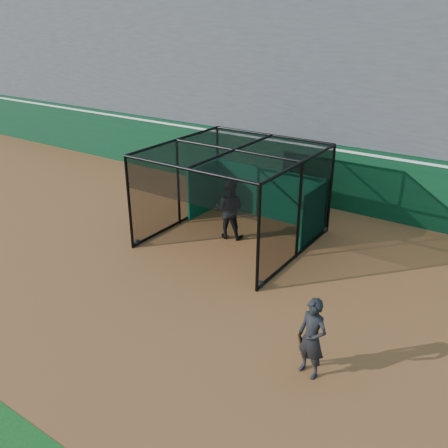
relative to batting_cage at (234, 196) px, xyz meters
The scene contains 6 objects.
ground 4.12m from the batting_cage, 81.43° to the right, with size 120.00×120.00×0.00m, color brown.
outfield_wall 4.76m from the batting_cage, 83.11° to the left, with size 50.00×0.50×2.50m.
grandstand 9.00m from the batting_cage, 86.16° to the left, with size 50.00×7.85×8.95m.
batting_cage is the anchor object (origin of this frame).
batter 0.57m from the batting_cage, 167.76° to the left, with size 0.99×0.77×2.03m, color black.
on_deck_player 6.79m from the batting_cage, 43.07° to the right, with size 0.74×0.57×1.81m.
Camera 1 is at (7.35, -8.37, 6.94)m, focal length 38.00 mm.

